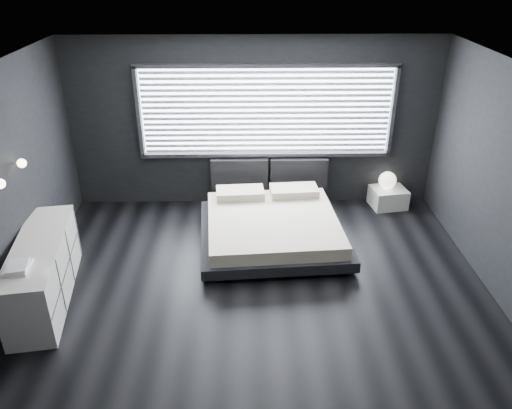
{
  "coord_description": "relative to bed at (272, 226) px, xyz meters",
  "views": [
    {
      "loc": [
        -0.11,
        -5.07,
        3.95
      ],
      "look_at": [
        0.0,
        0.85,
        0.9
      ],
      "focal_mm": 35.0,
      "sensor_mm": 36.0,
      "label": 1
    }
  ],
  "objects": [
    {
      "name": "room",
      "position": [
        -0.25,
        -1.39,
        1.15
      ],
      "size": [
        6.04,
        6.0,
        2.8
      ],
      "color": "black",
      "rests_on": "ground"
    },
    {
      "name": "window",
      "position": [
        -0.05,
        1.31,
        1.36
      ],
      "size": [
        4.14,
        0.09,
        1.52
      ],
      "color": "white",
      "rests_on": "ground"
    },
    {
      "name": "headboard",
      "position": [
        0.0,
        1.25,
        0.32
      ],
      "size": [
        1.96,
        0.16,
        0.52
      ],
      "color": "black",
      "rests_on": "ground"
    },
    {
      "name": "sconce_near",
      "position": [
        -3.14,
        -1.34,
        1.35
      ],
      "size": [
        0.18,
        0.11,
        0.11
      ],
      "color": "silver",
      "rests_on": "ground"
    },
    {
      "name": "sconce_far",
      "position": [
        -3.14,
        -0.74,
        1.35
      ],
      "size": [
        0.18,
        0.11,
        0.11
      ],
      "color": "silver",
      "rests_on": "ground"
    },
    {
      "name": "bed",
      "position": [
        0.0,
        0.0,
        0.0
      ],
      "size": [
        2.26,
        2.17,
        0.55
      ],
      "color": "black",
      "rests_on": "ground"
    },
    {
      "name": "nightstand",
      "position": [
        2.03,
        1.11,
        -0.09
      ],
      "size": [
        0.63,
        0.56,
        0.33
      ],
      "primitive_type": "cube",
      "rotation": [
        0.0,
        0.0,
        0.16
      ],
      "color": "white",
      "rests_on": "ground"
    },
    {
      "name": "orb_lamp",
      "position": [
        1.99,
        1.14,
        0.22
      ],
      "size": [
        0.29,
        0.29,
        0.29
      ],
      "primitive_type": "sphere",
      "color": "white",
      "rests_on": "nightstand"
    },
    {
      "name": "dresser",
      "position": [
        -2.9,
        -1.3,
        0.14
      ],
      "size": [
        0.85,
        2.04,
        0.79
      ],
      "color": "white",
      "rests_on": "ground"
    },
    {
      "name": "book_stack",
      "position": [
        -2.91,
        -1.84,
        0.57
      ],
      "size": [
        0.29,
        0.36,
        0.07
      ],
      "color": "white",
      "rests_on": "dresser"
    }
  ]
}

